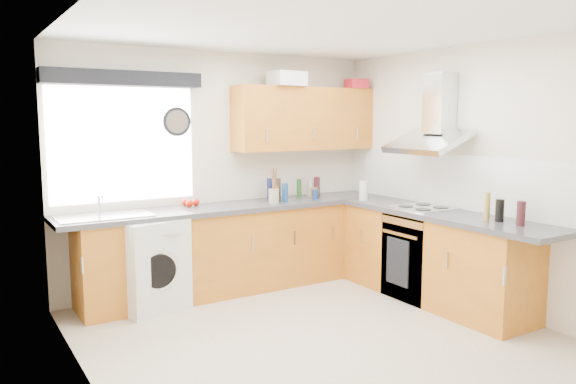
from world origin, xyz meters
TOP-DOWN VIEW (x-y plane):
  - ground_plane at (0.00, 0.00)m, footprint 3.60×3.60m
  - ceiling at (0.00, 0.00)m, footprint 3.60×3.60m
  - wall_back at (0.00, 1.80)m, footprint 3.60×0.02m
  - wall_front at (0.00, -1.80)m, footprint 3.60×0.02m
  - wall_left at (-1.80, 0.00)m, footprint 0.02×3.60m
  - wall_right at (1.80, 0.00)m, footprint 0.02×3.60m
  - window at (-1.05, 1.79)m, footprint 1.40×0.02m
  - window_blind at (-1.05, 1.70)m, footprint 1.50×0.18m
  - splashback at (1.79, 0.30)m, footprint 0.01×3.00m
  - base_cab_back at (-0.10, 1.51)m, footprint 3.00×0.58m
  - base_cab_corner at (1.50, 1.50)m, footprint 0.60×0.60m
  - base_cab_right at (1.51, 0.15)m, footprint 0.58×2.10m
  - worktop_back at (0.00, 1.50)m, footprint 3.60×0.62m
  - worktop_right at (1.50, 0.00)m, footprint 0.62×2.42m
  - sink at (-1.33, 1.50)m, footprint 0.84×0.46m
  - oven at (1.50, 0.30)m, footprint 0.56×0.58m
  - hob_plate at (1.50, 0.30)m, footprint 0.52×0.52m
  - extractor_hood at (1.60, 0.30)m, footprint 0.52×0.78m
  - upper_cabinets at (0.95, 1.62)m, footprint 1.70×0.35m
  - washing_machine at (-0.96, 1.40)m, footprint 0.70×0.69m
  - wall_clock at (-0.50, 1.78)m, footprint 0.30×0.04m
  - casserole at (0.65, 1.52)m, footprint 0.39×0.29m
  - storage_box at (1.60, 1.52)m, footprint 0.25×0.22m
  - utensil_pot at (0.40, 1.37)m, footprint 0.14×0.14m
  - kitchen_roll at (1.35, 1.05)m, footprint 0.12×0.12m
  - tomato_cluster at (-0.43, 1.65)m, footprint 0.18×0.18m
  - jar_0 at (0.87, 1.62)m, footprint 0.05×0.05m
  - jar_1 at (1.15, 1.66)m, footprint 0.07×0.07m
  - jar_2 at (1.02, 1.61)m, footprint 0.06×0.06m
  - jar_3 at (0.53, 1.52)m, footprint 0.08×0.08m
  - jar_4 at (1.09, 1.57)m, footprint 0.06×0.06m
  - jar_5 at (0.99, 1.48)m, footprint 0.07×0.07m
  - jar_6 at (0.52, 1.66)m, footprint 0.07×0.07m
  - jar_7 at (0.50, 1.50)m, footprint 0.07×0.07m
  - jar_8 at (0.95, 1.41)m, footprint 0.07×0.07m
  - jar_9 at (0.55, 1.41)m, footprint 0.07×0.07m
  - bottle_0 at (1.58, -0.53)m, footprint 0.06×0.06m
  - bottle_1 at (1.54, -0.58)m, footprint 0.07×0.07m
  - bottle_2 at (1.52, -0.80)m, footprint 0.07×0.07m
  - bottle_3 at (1.50, -0.47)m, footprint 0.05×0.05m

SIDE VIEW (x-z plane):
  - ground_plane at x=0.00m, z-range 0.00..0.00m
  - oven at x=1.50m, z-range 0.00..0.85m
  - base_cab_back at x=-0.10m, z-range 0.00..0.86m
  - base_cab_corner at x=1.50m, z-range 0.00..0.86m
  - base_cab_right at x=1.51m, z-range 0.00..0.86m
  - washing_machine at x=-0.96m, z-range 0.00..0.87m
  - worktop_back at x=0.00m, z-range 0.86..0.91m
  - worktop_right at x=1.50m, z-range 0.86..0.91m
  - hob_plate at x=1.50m, z-range 0.91..0.92m
  - tomato_cluster at x=-0.43m, z-range 0.91..0.99m
  - sink at x=-1.33m, z-range 0.90..1.00m
  - jar_8 at x=0.95m, z-range 0.91..1.01m
  - jar_4 at x=1.09m, z-range 0.91..1.02m
  - jar_5 at x=0.99m, z-range 0.91..1.03m
  - utensil_pot at x=0.40m, z-range 0.91..1.06m
  - jar_7 at x=0.50m, z-range 0.91..1.08m
  - bottle_0 at x=1.58m, z-range 0.91..1.10m
  - jar_2 at x=1.02m, z-range 0.91..1.10m
  - bottle_1 at x=1.54m, z-range 0.91..1.10m
  - jar_9 at x=0.55m, z-range 0.91..1.11m
  - bottle_2 at x=1.52m, z-range 0.91..1.12m
  - jar_0 at x=0.87m, z-range 0.91..1.12m
  - kitchen_roll at x=1.35m, z-range 0.91..1.12m
  - jar_1 at x=1.15m, z-range 0.91..1.12m
  - jar_6 at x=0.52m, z-range 0.91..1.14m
  - jar_3 at x=0.53m, z-range 0.91..1.16m
  - bottle_3 at x=1.50m, z-range 0.91..1.16m
  - splashback at x=1.79m, z-range 0.91..1.45m
  - wall_back at x=0.00m, z-range 0.00..2.50m
  - wall_front at x=0.00m, z-range 0.00..2.50m
  - wall_left at x=-1.80m, z-range 0.00..2.50m
  - wall_right at x=1.80m, z-range 0.00..2.50m
  - window at x=-1.05m, z-range 1.00..2.10m
  - wall_clock at x=-0.50m, z-range 1.62..1.92m
  - extractor_hood at x=1.60m, z-range 1.44..2.10m
  - upper_cabinets at x=0.95m, z-range 1.45..2.15m
  - window_blind at x=-1.05m, z-range 2.11..2.25m
  - storage_box at x=1.60m, z-range 2.15..2.26m
  - casserole at x=0.65m, z-range 2.15..2.30m
  - ceiling at x=0.00m, z-range 2.49..2.51m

